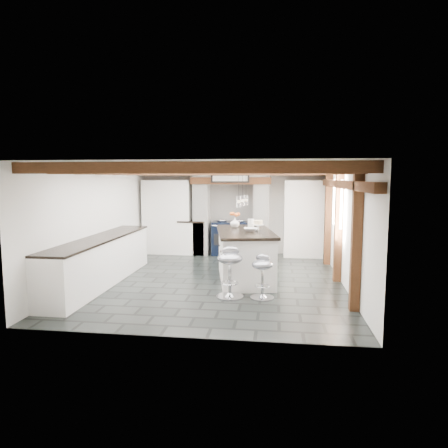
# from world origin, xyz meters

# --- Properties ---
(ground) EXTENTS (6.00, 6.00, 0.00)m
(ground) POSITION_xyz_m (0.00, 0.00, 0.00)
(ground) COLOR black
(ground) RESTS_ON ground
(room_shell) EXTENTS (6.00, 6.03, 6.00)m
(room_shell) POSITION_xyz_m (-0.61, 1.42, 1.07)
(room_shell) COLOR white
(room_shell) RESTS_ON ground
(range_cooker) EXTENTS (1.00, 0.63, 0.99)m
(range_cooker) POSITION_xyz_m (0.00, 2.68, 0.47)
(range_cooker) COLOR black
(range_cooker) RESTS_ON ground
(kitchen_island) EXTENTS (1.41, 2.20, 1.35)m
(kitchen_island) POSITION_xyz_m (0.57, 0.08, 0.52)
(kitchen_island) COLOR white
(kitchen_island) RESTS_ON ground
(bar_stool_near) EXTENTS (0.48, 0.48, 0.76)m
(bar_stool_near) POSITION_xyz_m (0.97, -1.16, 0.47)
(bar_stool_near) COLOR silver
(bar_stool_near) RESTS_ON ground
(bar_stool_far) EXTENTS (0.48, 0.48, 0.89)m
(bar_stool_far) POSITION_xyz_m (0.41, -1.18, 0.55)
(bar_stool_far) COLOR silver
(bar_stool_far) RESTS_ON ground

